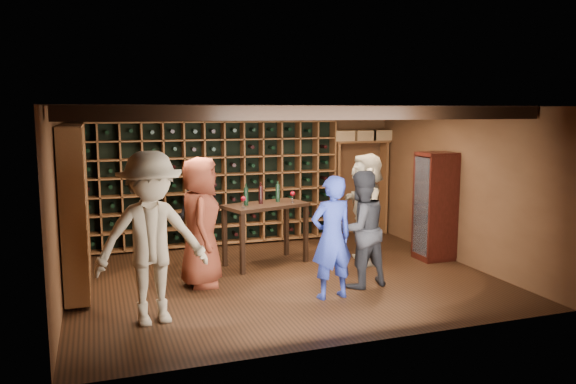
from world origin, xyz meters
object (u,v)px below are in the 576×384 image
object	(u,v)px
man_grey_suit	(361,229)
guest_beige	(366,208)
guest_woman_black	(200,214)
man_blue_shirt	(332,237)
guest_khaki	(152,238)
guest_red_floral	(201,222)
tasting_table	(265,212)
display_cabinet	(435,208)

from	to	relation	value
man_grey_suit	guest_beige	world-z (taller)	guest_beige
guest_woman_black	man_grey_suit	bearing A→B (deg)	95.49
man_blue_shirt	guest_khaki	distance (m)	2.31
guest_red_floral	guest_beige	xyz separation A→B (m)	(2.75, 0.35, -0.02)
man_blue_shirt	tasting_table	world-z (taller)	man_blue_shirt
guest_khaki	tasting_table	bearing A→B (deg)	38.07
display_cabinet	guest_khaki	bearing A→B (deg)	-163.60
man_grey_suit	guest_beige	xyz separation A→B (m)	(0.66, 1.13, 0.07)
tasting_table	display_cabinet	bearing A→B (deg)	-28.91
man_blue_shirt	tasting_table	xyz separation A→B (m)	(-0.34, 1.85, 0.05)
man_grey_suit	guest_khaki	bearing A→B (deg)	-1.36
guest_woman_black	guest_khaki	size ratio (longest dim) A/B	0.84
guest_khaki	guest_red_floral	bearing A→B (deg)	50.19
guest_beige	tasting_table	world-z (taller)	guest_beige
display_cabinet	man_grey_suit	world-z (taller)	display_cabinet
man_blue_shirt	guest_beige	xyz separation A→B (m)	(1.23, 1.45, 0.08)
guest_woman_black	man_blue_shirt	bearing A→B (deg)	80.73
guest_red_floral	guest_woman_black	size ratio (longest dim) A/B	1.08
display_cabinet	man_grey_suit	distance (m)	2.04
guest_woman_black	tasting_table	distance (m)	1.03
man_blue_shirt	guest_woman_black	distance (m)	2.45
guest_khaki	guest_beige	bearing A→B (deg)	16.81
man_blue_shirt	guest_red_floral	xyz separation A→B (m)	(-1.52, 1.10, 0.10)
man_grey_suit	guest_woman_black	distance (m)	2.59
man_grey_suit	tasting_table	xyz separation A→B (m)	(-0.92, 1.53, 0.04)
display_cabinet	guest_khaki	xyz separation A→B (m)	(-4.69, -1.38, 0.14)
man_grey_suit	guest_woman_black	size ratio (longest dim) A/B	0.97
guest_khaki	guest_woman_black	bearing A→B (deg)	59.31
guest_red_floral	guest_woman_black	distance (m)	0.95
guest_khaki	tasting_table	distance (m)	2.79
guest_woman_black	guest_beige	xyz separation A→B (m)	(2.59, -0.59, 0.05)
man_grey_suit	guest_khaki	world-z (taller)	guest_khaki
guest_red_floral	guest_khaki	size ratio (longest dim) A/B	0.91
guest_khaki	tasting_table	world-z (taller)	guest_khaki
display_cabinet	guest_beige	size ratio (longest dim) A/B	0.98
guest_beige	guest_red_floral	bearing A→B (deg)	-64.77
man_blue_shirt	guest_woman_black	size ratio (longest dim) A/B	0.96
tasting_table	man_grey_suit	bearing A→B (deg)	-75.51
display_cabinet	guest_red_floral	world-z (taller)	guest_red_floral
man_blue_shirt	man_grey_suit	size ratio (longest dim) A/B	0.99
man_blue_shirt	guest_khaki	bearing A→B (deg)	-2.38
man_grey_suit	guest_khaki	xyz separation A→B (m)	(-2.87, -0.45, 0.18)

